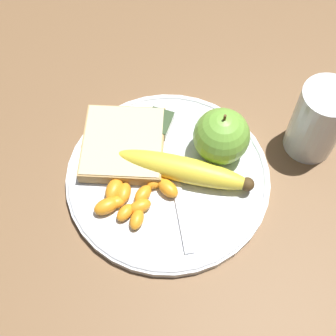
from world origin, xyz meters
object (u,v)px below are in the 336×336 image
(jam_packet, at_px, (159,124))
(apple, at_px, (221,136))
(plate, at_px, (168,177))
(fork, at_px, (174,172))
(bread_slice, at_px, (123,144))
(banana, at_px, (185,170))
(juice_glass, at_px, (317,123))

(jam_packet, bearing_deg, apple, -95.68)
(apple, bearing_deg, plate, 137.10)
(fork, bearing_deg, bread_slice, 51.51)
(banana, bearing_deg, bread_slice, 81.10)
(plate, relative_size, banana, 1.47)
(banana, distance_m, bread_slice, 0.10)
(plate, bearing_deg, apple, -42.90)
(banana, bearing_deg, fork, 89.07)
(plate, height_order, apple, apple)
(juice_glass, distance_m, apple, 0.13)
(bread_slice, distance_m, fork, 0.08)
(juice_glass, relative_size, fork, 0.62)
(fork, height_order, jam_packet, jam_packet)
(plate, height_order, jam_packet, jam_packet)
(banana, relative_size, fork, 1.03)
(plate, height_order, bread_slice, bread_slice)
(plate, distance_m, banana, 0.03)
(juice_glass, bearing_deg, fork, 124.69)
(juice_glass, xyz_separation_m, jam_packet, (-0.05, 0.21, -0.03))
(bread_slice, bearing_deg, plate, -106.03)
(jam_packet, bearing_deg, plate, -151.76)
(plate, height_order, juice_glass, juice_glass)
(juice_glass, bearing_deg, banana, 127.35)
(bread_slice, bearing_deg, juice_glass, -67.76)
(apple, height_order, fork, apple)
(plate, bearing_deg, banana, -74.10)
(plate, height_order, fork, fork)
(plate, bearing_deg, juice_glass, -54.88)
(apple, xyz_separation_m, fork, (-0.05, 0.05, -0.04))
(plate, distance_m, jam_packet, 0.08)
(banana, relative_size, jam_packet, 4.68)
(banana, height_order, fork, banana)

